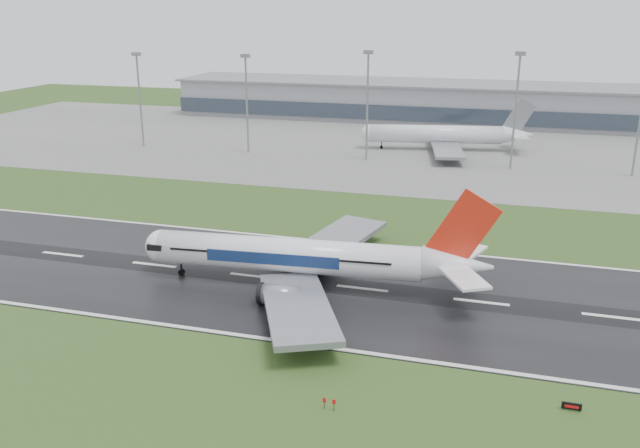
% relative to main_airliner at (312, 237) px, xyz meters
% --- Properties ---
extents(ground, '(520.00, 520.00, 0.00)m').
position_rel_main_airliner_xyz_m(ground, '(8.72, 1.10, -9.04)').
color(ground, '#294519').
rests_on(ground, ground).
extents(runway, '(400.00, 45.00, 0.10)m').
position_rel_main_airliner_xyz_m(runway, '(8.72, 1.10, -8.99)').
color(runway, black).
rests_on(runway, ground).
extents(apron, '(400.00, 130.00, 0.08)m').
position_rel_main_airliner_xyz_m(apron, '(8.72, 126.10, -9.00)').
color(apron, slate).
rests_on(apron, ground).
extents(terminal, '(240.00, 36.00, 15.00)m').
position_rel_main_airliner_xyz_m(terminal, '(8.72, 186.10, -1.54)').
color(terminal, gray).
rests_on(terminal, ground).
extents(main_airliner, '(65.22, 62.59, 17.89)m').
position_rel_main_airliner_xyz_m(main_airliner, '(0.00, 0.00, 0.00)').
color(main_airliner, white).
rests_on(main_airliner, runway).
extents(parked_airliner, '(66.81, 63.61, 16.99)m').
position_rel_main_airliner_xyz_m(parked_airliner, '(8.94, 123.18, -0.47)').
color(parked_airliner, silver).
rests_on(parked_airliner, apron).
extents(runway_sign, '(2.30, 0.80, 1.04)m').
position_rel_main_airliner_xyz_m(runway_sign, '(40.86, -27.48, -8.52)').
color(runway_sign, black).
rests_on(runway_sign, ground).
extents(floodmast_0, '(0.64, 0.64, 30.56)m').
position_rel_main_airliner_xyz_m(floodmast_0, '(-91.71, 101.10, 6.23)').
color(floodmast_0, gray).
rests_on(floodmast_0, ground).
extents(floodmast_1, '(0.64, 0.64, 30.74)m').
position_rel_main_airliner_xyz_m(floodmast_1, '(-52.55, 101.10, 6.32)').
color(floodmast_1, gray).
rests_on(floodmast_1, ground).
extents(floodmast_2, '(0.64, 0.64, 32.55)m').
position_rel_main_airliner_xyz_m(floodmast_2, '(-12.51, 101.10, 7.23)').
color(floodmast_2, gray).
rests_on(floodmast_2, ground).
extents(floodmast_3, '(0.64, 0.64, 32.94)m').
position_rel_main_airliner_xyz_m(floodmast_3, '(31.61, 101.10, 7.42)').
color(floodmast_3, gray).
rests_on(floodmast_3, ground).
extents(floodmast_4, '(0.64, 0.64, 31.84)m').
position_rel_main_airliner_xyz_m(floodmast_4, '(65.28, 101.10, 6.88)').
color(floodmast_4, gray).
rests_on(floodmast_4, ground).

